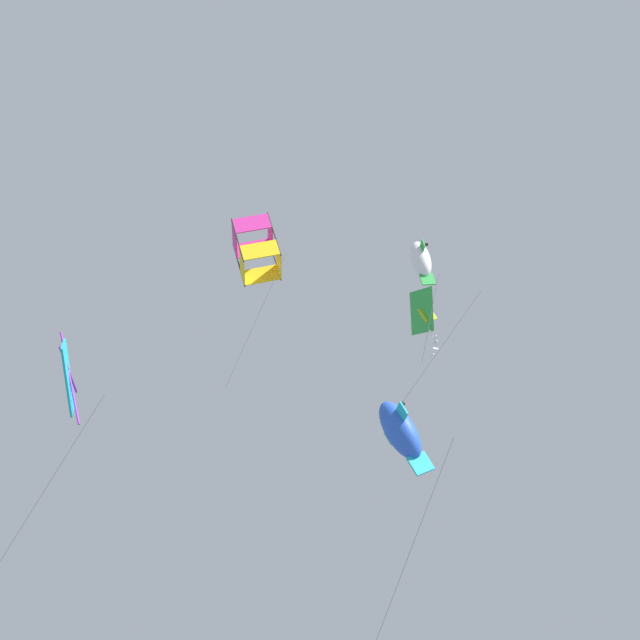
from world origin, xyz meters
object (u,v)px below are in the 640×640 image
kite_fish_far_centre (400,431)px  kite_delta_low_drifter (423,312)px  kite_diamond_near_right (68,377)px  kite_box_near_left (256,250)px  kite_fish_upper_right (421,260)px

kite_fish_far_centre → kite_delta_low_drifter: kite_delta_low_drifter is taller
kite_diamond_near_right → kite_delta_low_drifter: size_ratio=1.35×
kite_diamond_near_right → kite_delta_low_drifter: (3.75, 9.90, 5.81)m
kite_diamond_near_right → kite_delta_low_drifter: bearing=99.5°
kite_box_near_left → kite_diamond_near_right: bearing=-53.1°
kite_delta_low_drifter → kite_box_near_left: 5.68m
kite_box_near_left → kite_fish_far_centre: bearing=68.7°
kite_diamond_near_right → kite_fish_far_centre: bearing=86.0°
kite_fish_upper_right → kite_box_near_left: (-4.97, -1.92, 2.23)m
kite_fish_far_centre → kite_fish_upper_right: bearing=46.0°
kite_fish_upper_right → kite_delta_low_drifter: bearing=166.0°
kite_fish_far_centre → kite_box_near_left: (-4.00, -1.72, 7.69)m
kite_fish_far_centre → kite_fish_upper_right: size_ratio=1.53×
kite_fish_far_centre → kite_box_near_left: bearing=-122.2°
kite_fish_upper_right → kite_delta_low_drifter: 3.43m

